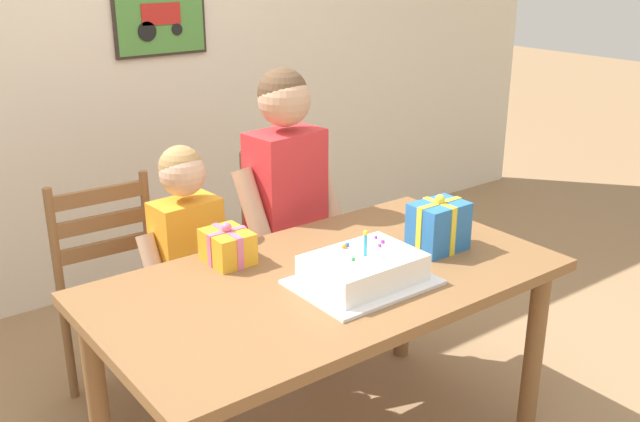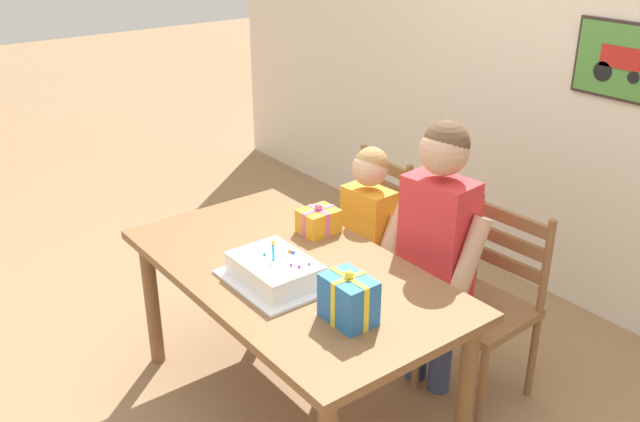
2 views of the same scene
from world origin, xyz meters
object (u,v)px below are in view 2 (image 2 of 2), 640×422
child_younger (368,228)px  dining_table (292,287)px  gift_box_beside_cake (349,299)px  chair_right (485,305)px  chair_left (362,238)px  birthday_cake (275,271)px  child_older (438,234)px  gift_box_red_large (319,221)px

child_younger → dining_table: bearing=-71.2°
gift_box_beside_cake → chair_right: 0.91m
gift_box_beside_cake → chair_left: size_ratio=0.23×
birthday_cake → dining_table: bearing=114.1°
dining_table → gift_box_beside_cake: 0.50m
dining_table → child_younger: 0.65m
child_younger → child_older: bearing=-0.1°
birthday_cake → gift_box_beside_cake: gift_box_beside_cake is taller
birthday_cake → chair_left: bearing=118.5°
gift_box_red_large → chair_right: 0.86m
gift_box_beside_cake → chair_left: gift_box_beside_cake is taller
dining_table → birthday_cake: 0.19m
birthday_cake → child_younger: 0.79m
gift_box_red_large → gift_box_beside_cake: 0.76m
child_older → child_younger: child_older is taller
gift_box_red_large → dining_table: bearing=-55.7°
chair_left → dining_table: bearing=-60.9°
gift_box_red_large → child_older: 0.56m
gift_box_red_large → chair_left: (-0.23, 0.47, -0.32)m
birthday_cake → gift_box_beside_cake: bearing=7.8°
gift_box_beside_cake → child_older: size_ratio=0.16×
dining_table → child_younger: size_ratio=1.45×
birthday_cake → gift_box_red_large: (-0.26, 0.42, 0.01)m
birthday_cake → gift_box_red_large: 0.50m
birthday_cake → child_older: size_ratio=0.33×
birthday_cake → chair_right: 1.02m
gift_box_red_large → chair_right: (0.64, 0.47, -0.32)m
chair_left → gift_box_beside_cake: bearing=-43.4°
dining_table → birthday_cake: (0.05, -0.12, 0.14)m
gift_box_red_large → chair_left: bearing=115.5°
child_older → dining_table: bearing=-112.7°
gift_box_red_large → gift_box_beside_cake: bearing=-28.9°
chair_right → chair_left: bearing=180.0°
gift_box_beside_cake → child_younger: 0.97m
birthday_cake → child_older: 0.76m
dining_table → birthday_cake: size_ratio=3.58×
gift_box_red_large → birthday_cake: bearing=-58.3°
gift_box_beside_cake → child_younger: (-0.67, 0.68, -0.16)m
gift_box_red_large → gift_box_beside_cake: size_ratio=0.84×
dining_table → chair_right: (0.43, 0.78, -0.17)m
birthday_cake → chair_right: (0.38, 0.90, -0.31)m
gift_box_red_large → chair_left: 0.61m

